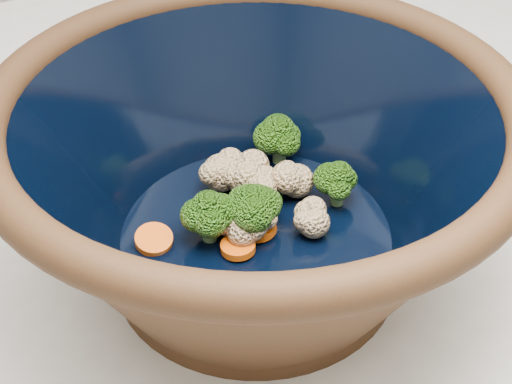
% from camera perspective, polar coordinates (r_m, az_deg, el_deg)
% --- Properties ---
extents(mixing_bowl, '(0.46, 0.46, 0.17)m').
position_cam_1_polar(mixing_bowl, '(0.53, 0.00, 1.37)').
color(mixing_bowl, black).
rests_on(mixing_bowl, counter).
extents(vegetable_pile, '(0.19, 0.13, 0.05)m').
position_cam_1_polar(vegetable_pile, '(0.57, 0.19, 0.16)').
color(vegetable_pile, '#608442').
rests_on(vegetable_pile, mixing_bowl).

